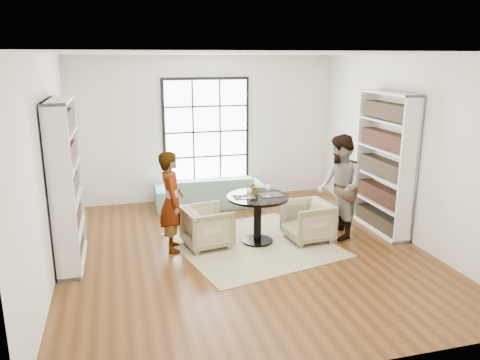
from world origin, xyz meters
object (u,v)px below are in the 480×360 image
object	(u,v)px
armchair_left	(207,227)
wine_glass_left	(250,191)
pedestal_table	(258,209)
sofa	(209,190)
wine_glass_right	(268,188)
armchair_right	(308,221)
flower_centerpiece	(255,188)
person_left	(172,202)
person_right	(340,187)

from	to	relation	value
armchair_left	wine_glass_left	distance (m)	0.90
armchair_left	pedestal_table	bearing A→B (deg)	-104.36
sofa	wine_glass_right	size ratio (longest dim) A/B	10.53
armchair_right	flower_centerpiece	distance (m)	1.05
person_left	flower_centerpiece	bearing A→B (deg)	-87.31
pedestal_table	sofa	distance (m)	2.19
pedestal_table	armchair_right	bearing A→B (deg)	-8.10
pedestal_table	flower_centerpiece	distance (m)	0.34
person_right	wine_glass_left	distance (m)	1.55
sofa	wine_glass_right	bearing A→B (deg)	104.29
sofa	armchair_right	xyz separation A→B (m)	(1.20, -2.26, 0.01)
armchair_left	flower_centerpiece	world-z (taller)	flower_centerpiece
wine_glass_left	person_left	bearing A→B (deg)	172.54
person_right	pedestal_table	bearing A→B (deg)	-85.95
armchair_left	wine_glass_left	size ratio (longest dim) A/B	4.25
armchair_left	person_left	distance (m)	0.72
pedestal_table	armchair_left	xyz separation A→B (m)	(-0.82, 0.06, -0.25)
person_right	armchair_right	bearing A→B (deg)	-81.06
pedestal_table	sofa	bearing A→B (deg)	99.78
person_left	person_right	bearing A→B (deg)	-91.43
armchair_right	person_left	bearing A→B (deg)	-99.68
person_right	flower_centerpiece	distance (m)	1.42
sofa	flower_centerpiece	bearing A→B (deg)	100.78
armchair_left	flower_centerpiece	distance (m)	0.98
armchair_left	person_left	size ratio (longest dim) A/B	0.46
wine_glass_left	wine_glass_right	world-z (taller)	wine_glass_right
sofa	flower_centerpiece	world-z (taller)	flower_centerpiece
armchair_left	flower_centerpiece	size ratio (longest dim) A/B	3.19
wine_glass_right	wine_glass_left	bearing A→B (deg)	-179.68
armchair_right	flower_centerpiece	bearing A→B (deg)	-107.36
pedestal_table	wine_glass_right	world-z (taller)	wine_glass_right
sofa	person_right	xyz separation A→B (m)	(1.75, -2.26, 0.55)
person_right	armchair_left	bearing A→B (deg)	-85.67
armchair_left	person_right	distance (m)	2.28
flower_centerpiece	armchair_left	bearing A→B (deg)	-179.28
person_right	flower_centerpiece	world-z (taller)	person_right
armchair_right	person_right	world-z (taller)	person_right
armchair_right	person_left	world-z (taller)	person_left
sofa	wine_glass_right	world-z (taller)	wine_glass_right
pedestal_table	wine_glass_right	bearing A→B (deg)	-34.89
armchair_right	person_left	distance (m)	2.26
sofa	wine_glass_left	world-z (taller)	wine_glass_left
person_right	sofa	bearing A→B (deg)	-133.33
armchair_right	wine_glass_left	bearing A→B (deg)	-96.20
sofa	armchair_left	size ratio (longest dim) A/B	3.01
sofa	person_right	world-z (taller)	person_right
armchair_left	wine_glass_right	distance (m)	1.15
sofa	person_left	distance (m)	2.36
wine_glass_left	armchair_right	bearing A→B (deg)	-1.15
sofa	armchair_left	world-z (taller)	armchair_left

